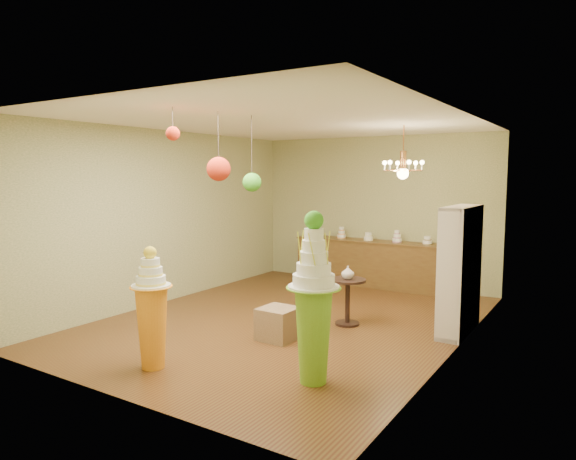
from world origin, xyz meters
The scene contains 17 objects.
floor centered at (0.00, 0.00, 0.00)m, with size 6.50×6.50×0.00m, color #533116.
ceiling centered at (0.00, 0.00, 3.00)m, with size 6.50×6.50×0.00m, color white.
wall_back centered at (0.00, 3.25, 1.50)m, with size 5.00×0.04×3.00m, color tan.
wall_front centered at (0.00, -3.25, 1.50)m, with size 5.00×0.04×3.00m, color tan.
wall_left centered at (-2.50, 0.00, 1.50)m, with size 0.04×6.50×3.00m, color tan.
wall_right centered at (2.50, 0.00, 1.50)m, with size 0.04×6.50×3.00m, color tan.
pedestal_green centered at (1.47, -1.86, 0.77)m, with size 0.63×0.63×1.86m.
pedestal_orange centered at (-0.32, -2.49, 0.60)m, with size 0.54×0.54×1.43m.
burlap_riser centered at (0.35, -0.85, 0.22)m, with size 0.48×0.48×0.44m, color #846748.
sideboard centered at (0.00, 2.97, 0.48)m, with size 3.04×0.54×1.16m.
shelving_unit centered at (2.34, 0.80, 0.90)m, with size 0.33×1.20×1.80m.
round_table centered at (0.85, 0.27, 0.45)m, with size 0.59×0.59×0.69m.
vase centered at (0.85, 0.27, 0.79)m, with size 0.19×0.19×0.20m, color beige.
pom_red_left centered at (-0.01, -1.62, 2.30)m, with size 0.30×0.30×0.85m.
pom_green_mid centered at (0.09, -1.08, 2.14)m, with size 0.25×0.25×0.99m.
pom_red_right centered at (-0.17, -2.22, 2.70)m, with size 0.16×0.16×0.38m.
chandelier centered at (1.30, 1.25, 2.30)m, with size 0.74×0.74×0.85m.
Camera 1 is at (4.09, -6.52, 2.24)m, focal length 32.00 mm.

